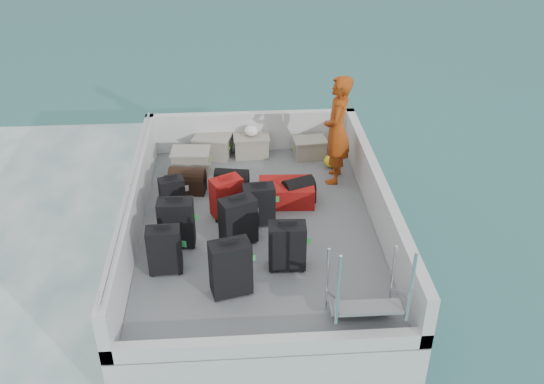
{
  "coord_description": "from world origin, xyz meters",
  "views": [
    {
      "loc": [
        -0.28,
        -7.17,
        5.57
      ],
      "look_at": [
        0.22,
        0.31,
        1.0
      ],
      "focal_mm": 40.0,
      "sensor_mm": 36.0,
      "label": 1
    }
  ],
  "objects": [
    {
      "name": "crate_3",
      "position": [
        0.99,
        2.07,
        0.77
      ],
      "size": [
        0.55,
        0.4,
        0.31
      ],
      "primitive_type": "cube",
      "rotation": [
        0.0,
        0.0,
        0.1
      ],
      "color": "gray",
      "rests_on": "deck"
    },
    {
      "name": "ferry_hull",
      "position": [
        0.0,
        0.0,
        0.3
      ],
      "size": [
        3.6,
        5.0,
        0.6
      ],
      "primitive_type": "cube",
      "color": "silver",
      "rests_on": "ground"
    },
    {
      "name": "suitcase_5",
      "position": [
        -0.44,
        0.33,
        0.93
      ],
      "size": [
        0.51,
        0.43,
        0.61
      ],
      "primitive_type": "cube",
      "rotation": [
        0.0,
        0.0,
        0.46
      ],
      "color": "#98170B",
      "rests_on": "deck"
    },
    {
      "name": "white_bag",
      "position": [
        -0.01,
        2.2,
        1.06
      ],
      "size": [
        0.24,
        0.24,
        0.18
      ],
      "primitive_type": "ellipsoid",
      "color": "white",
      "rests_on": "crate_2"
    },
    {
      "name": "crate_1",
      "position": [
        -0.68,
        2.2,
        0.8
      ],
      "size": [
        0.66,
        0.53,
        0.35
      ],
      "primitive_type": "cube",
      "rotation": [
        0.0,
        0.0,
        -0.24
      ],
      "color": "gray",
      "rests_on": "deck"
    },
    {
      "name": "duffel_2",
      "position": [
        0.65,
        0.61,
        0.78
      ],
      "size": [
        0.53,
        0.45,
        0.32
      ],
      "primitive_type": null,
      "rotation": [
        0.0,
        0.0,
        0.38
      ],
      "color": "black",
      "rests_on": "deck"
    },
    {
      "name": "suitcase_2",
      "position": [
        -1.24,
        0.53,
        0.88
      ],
      "size": [
        0.41,
        0.31,
        0.53
      ],
      "primitive_type": "cube",
      "rotation": [
        0.0,
        0.0,
        0.28
      ],
      "color": "black",
      "rests_on": "deck"
    },
    {
      "name": "crate_0",
      "position": [
        -1.02,
        1.7,
        0.8
      ],
      "size": [
        0.61,
        0.44,
        0.35
      ],
      "primitive_type": "cube",
      "rotation": [
        0.0,
        0.0,
        -0.07
      ],
      "color": "gray",
      "rests_on": "deck"
    },
    {
      "name": "suitcase_7",
      "position": [
        0.02,
        0.08,
        0.93
      ],
      "size": [
        0.47,
        0.29,
        0.62
      ],
      "primitive_type": "cube",
      "rotation": [
        0.0,
        0.0,
        0.09
      ],
      "color": "black",
      "rests_on": "deck"
    },
    {
      "name": "deck_fittings",
      "position": [
        0.35,
        -0.32,
        0.99
      ],
      "size": [
        3.6,
        5.0,
        0.9
      ],
      "color": "silver",
      "rests_on": "deck"
    },
    {
      "name": "crate_2",
      "position": [
        -0.01,
        2.2,
        0.79
      ],
      "size": [
        0.58,
        0.41,
        0.35
      ],
      "primitive_type": "cube",
      "rotation": [
        0.0,
        0.0,
        0.03
      ],
      "color": "gray",
      "rests_on": "deck"
    },
    {
      "name": "suitcase_4",
      "position": [
        -0.28,
        -0.37,
        0.97
      ],
      "size": [
        0.55,
        0.45,
        0.7
      ],
      "primitive_type": "cube",
      "rotation": [
        0.0,
        0.0,
        0.41
      ],
      "color": "black",
      "rests_on": "deck"
    },
    {
      "name": "ground",
      "position": [
        0.0,
        0.0,
        0.0
      ],
      "size": [
        160.0,
        160.0,
        0.0
      ],
      "primitive_type": "plane",
      "color": "#164F4D",
      "rests_on": "ground"
    },
    {
      "name": "duffel_1",
      "position": [
        -0.36,
        0.95,
        0.78
      ],
      "size": [
        0.56,
        0.39,
        0.32
      ],
      "primitive_type": null,
      "rotation": [
        0.0,
        0.0,
        -0.17
      ],
      "color": "black",
      "rests_on": "deck"
    },
    {
      "name": "suitcase_1",
      "position": [
        -1.11,
        -0.37,
        0.97
      ],
      "size": [
        0.48,
        0.28,
        0.7
      ],
      "primitive_type": "cube",
      "rotation": [
        0.0,
        0.0,
        -0.02
      ],
      "color": "black",
      "rests_on": "deck"
    },
    {
      "name": "suitcase_6",
      "position": [
        0.33,
        -0.95,
        0.95
      ],
      "size": [
        0.49,
        0.3,
        0.66
      ],
      "primitive_type": "cube",
      "rotation": [
        0.0,
        0.0,
        -0.04
      ],
      "color": "black",
      "rests_on": "deck"
    },
    {
      "name": "suitcase_8",
      "position": [
        0.46,
        0.64,
        0.78
      ],
      "size": [
        0.85,
        0.58,
        0.33
      ],
      "primitive_type": "cube",
      "rotation": [
        0.0,
        0.0,
        1.52
      ],
      "color": "#98170B",
      "rests_on": "deck"
    },
    {
      "name": "passenger",
      "position": [
        1.3,
        1.27,
        1.5
      ],
      "size": [
        0.57,
        0.74,
        1.76
      ],
      "primitive_type": "imported",
      "rotation": [
        0.0,
        0.0,
        -1.83
      ],
      "color": "#D85214",
      "rests_on": "deck"
    },
    {
      "name": "deck",
      "position": [
        0.0,
        0.0,
        0.61
      ],
      "size": [
        3.3,
        4.7,
        0.02
      ],
      "primitive_type": "cube",
      "color": "slate",
      "rests_on": "ferry_hull"
    },
    {
      "name": "duffel_0",
      "position": [
        -1.05,
        1.04,
        0.78
      ],
      "size": [
        0.59,
        0.38,
        0.32
      ],
      "primitive_type": null,
      "rotation": [
        0.0,
        0.0,
        -0.16
      ],
      "color": "black",
      "rests_on": "deck"
    },
    {
      "name": "suitcase_0",
      "position": [
        -1.23,
        -0.94,
        0.95
      ],
      "size": [
        0.44,
        0.26,
        0.66
      ],
      "primitive_type": "cube",
      "rotation": [
        0.0,
        0.0,
        0.05
      ],
      "color": "black",
      "rests_on": "deck"
    },
    {
      "name": "yellow_bag",
      "position": [
        1.33,
        1.69,
        0.73
      ],
      "size": [
        0.28,
        0.26,
        0.22
      ],
      "primitive_type": "ellipsoid",
      "color": "yellow",
      "rests_on": "deck"
    },
    {
      "name": "suitcase_3",
      "position": [
        -0.39,
        -1.41,
        0.99
      ],
      "size": [
        0.54,
        0.39,
        0.74
      ],
      "primitive_type": "cube",
      "rotation": [
        0.0,
        0.0,
        0.24
      ],
      "color": "black",
      "rests_on": "deck"
    }
  ]
}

